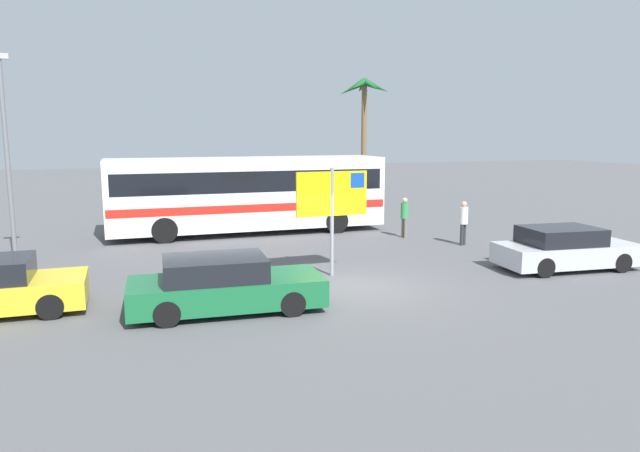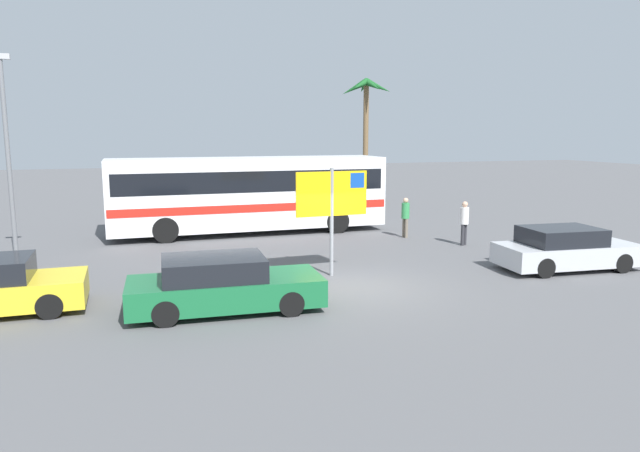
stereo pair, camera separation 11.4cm
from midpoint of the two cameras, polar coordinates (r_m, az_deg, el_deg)
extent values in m
plane|color=#565659|center=(16.04, 3.36, -6.05)|extent=(120.00, 120.00, 0.00)
cube|color=white|center=(24.57, -6.90, 3.30)|extent=(11.38, 2.68, 2.90)
cube|color=black|center=(24.52, -6.92, 4.59)|extent=(10.92, 2.71, 0.84)
cube|color=red|center=(24.62, -6.88, 2.13)|extent=(11.26, 2.71, 0.32)
cylinder|color=black|center=(26.79, 0.03, 1.22)|extent=(1.00, 0.28, 1.00)
cylinder|color=black|center=(24.52, 1.83, 0.47)|extent=(1.00, 0.28, 1.00)
cylinder|color=black|center=(25.47, -15.20, 0.48)|extent=(1.00, 0.28, 1.00)
cylinder|color=black|center=(23.07, -14.84, -0.38)|extent=(1.00, 0.28, 1.00)
cylinder|color=gray|center=(17.00, 1.35, 0.35)|extent=(0.11, 0.11, 3.20)
cube|color=yellow|center=(16.89, 1.36, 3.20)|extent=(2.20, 0.15, 1.30)
cube|color=#1447A8|center=(17.17, 3.85, 4.52)|extent=(0.44, 0.09, 0.44)
cube|color=#B7BABF|center=(19.59, 23.31, -2.54)|extent=(4.45, 2.17, 0.64)
cube|color=black|center=(19.34, 22.81, -0.90)|extent=(2.38, 1.85, 0.52)
cylinder|color=black|center=(21.08, 24.85, -2.37)|extent=(0.61, 0.21, 0.60)
cylinder|color=black|center=(19.84, 27.81, -3.26)|extent=(0.61, 0.21, 0.60)
cylinder|color=black|center=(19.55, 18.68, -2.85)|extent=(0.61, 0.21, 0.60)
cylinder|color=black|center=(18.20, 21.45, -3.87)|extent=(0.61, 0.21, 0.60)
cylinder|color=black|center=(16.26, -24.21, -5.55)|extent=(0.60, 0.16, 0.60)
cylinder|color=black|center=(14.65, -24.88, -7.17)|extent=(0.60, 0.16, 0.60)
cube|color=#196638|center=(14.03, -9.02, -6.32)|extent=(4.64, 2.09, 0.64)
cube|color=black|center=(13.87, -10.21, -4.07)|extent=(2.45, 1.82, 0.52)
cylinder|color=black|center=(15.10, -4.03, -5.85)|extent=(0.61, 0.19, 0.60)
cylinder|color=black|center=(13.50, -2.59, -7.66)|extent=(0.61, 0.19, 0.60)
cylinder|color=black|center=(14.83, -14.82, -6.42)|extent=(0.61, 0.19, 0.60)
cylinder|color=black|center=(13.20, -14.73, -8.36)|extent=(0.61, 0.19, 0.60)
cylinder|color=#706656|center=(23.62, 8.63, -0.22)|extent=(0.13, 0.13, 0.79)
cylinder|color=#706656|center=(23.77, 8.39, -0.16)|extent=(0.13, 0.13, 0.79)
cylinder|color=#338E4C|center=(23.59, 8.55, 1.50)|extent=(0.32, 0.32, 0.62)
sphere|color=tan|center=(23.54, 8.58, 2.51)|extent=(0.21, 0.21, 0.21)
cylinder|color=#2D2D33|center=(22.45, 13.99, -0.86)|extent=(0.13, 0.13, 0.81)
cylinder|color=#2D2D33|center=(22.60, 14.22, -0.80)|extent=(0.13, 0.13, 0.81)
cylinder|color=silver|center=(22.41, 14.18, 0.99)|extent=(0.32, 0.32, 0.64)
sphere|color=tan|center=(22.36, 14.22, 2.08)|extent=(0.22, 0.22, 0.22)
cylinder|color=slate|center=(20.16, -28.14, 5.16)|extent=(0.14, 0.14, 6.35)
cube|color=#B2B2B7|center=(20.26, -28.86, 14.43)|extent=(0.56, 0.20, 0.16)
cylinder|color=brown|center=(35.71, 4.60, 8.03)|extent=(0.32, 0.32, 7.03)
cone|color=#195623|center=(36.07, 5.86, 13.48)|extent=(1.71, 0.54, 0.98)
cone|color=#195623|center=(36.57, 4.40, 13.49)|extent=(0.74, 1.75, 0.91)
cone|color=#195623|center=(35.91, 3.48, 13.40)|extent=(1.65, 1.23, 1.12)
cone|color=#195623|center=(35.11, 4.11, 13.69)|extent=(1.56, 1.45, 0.90)
cone|color=#195623|center=(35.15, 5.33, 13.61)|extent=(0.65, 1.73, 0.97)
camera|label=1|loc=(0.06, -89.82, 0.03)|focal=32.51mm
camera|label=2|loc=(0.06, 90.18, -0.03)|focal=32.51mm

